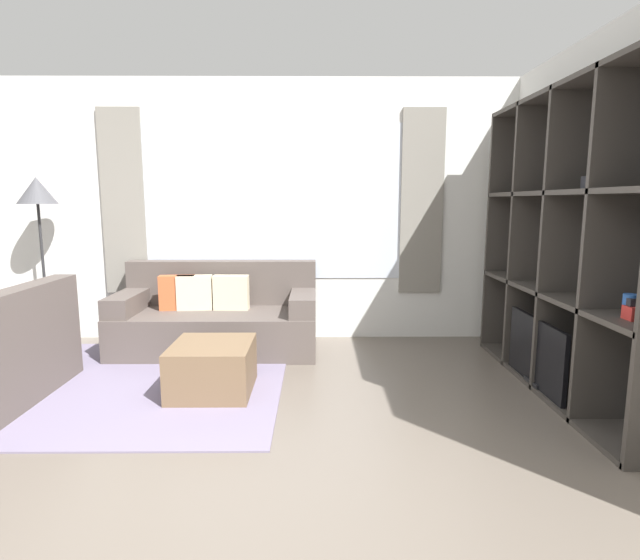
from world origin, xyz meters
The scene contains 8 objects.
ground_plane centered at (0.00, 0.00, 0.00)m, with size 16.00×16.00×0.00m, color #665B51.
wall_back centered at (0.00, 3.16, 1.36)m, with size 6.22×0.11×2.70m.
wall_right centered at (2.55, 1.57, 1.35)m, with size 0.07×4.33×2.70m, color white.
area_rug centered at (-1.07, 1.72, 0.01)m, with size 2.48×2.24×0.01m, color slate.
shelving_unit centered at (2.35, 1.58, 1.10)m, with size 0.39×2.41×2.28m.
couch_main centered at (-0.53, 2.69, 0.31)m, with size 1.93×0.88×0.85m.
ottoman centered at (-0.35, 1.55, 0.19)m, with size 0.60×0.65×0.39m.
floor_lamp centered at (-2.29, 2.85, 1.47)m, with size 0.37×0.37×1.69m.
Camera 1 is at (0.45, -2.13, 1.46)m, focal length 28.00 mm.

